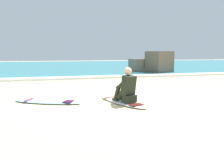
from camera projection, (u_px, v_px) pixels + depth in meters
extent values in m
plane|color=#CCB584|center=(121.00, 99.00, 7.18)|extent=(80.00, 80.00, 0.00)
cube|color=teal|center=(64.00, 66.00, 26.33)|extent=(80.00, 28.00, 0.10)
cube|color=white|center=(85.00, 77.00, 13.24)|extent=(80.00, 0.90, 0.11)
ellipsoid|color=white|center=(122.00, 102.00, 6.70)|extent=(1.08, 2.15, 0.07)
cube|color=red|center=(111.00, 97.00, 7.18)|extent=(0.49, 0.23, 0.01)
cube|color=#4A1311|center=(136.00, 104.00, 6.13)|extent=(0.42, 0.33, 0.01)
cube|color=black|center=(129.00, 99.00, 6.37)|extent=(0.39, 0.36, 0.20)
cylinder|color=black|center=(122.00, 93.00, 6.44)|extent=(0.28, 0.43, 0.43)
cylinder|color=black|center=(117.00, 93.00, 6.60)|extent=(0.20, 0.28, 0.42)
cube|color=black|center=(115.00, 99.00, 6.68)|extent=(0.17, 0.24, 0.05)
cylinder|color=black|center=(128.00, 92.00, 6.56)|extent=(0.28, 0.43, 0.43)
cylinder|color=black|center=(124.00, 92.00, 6.74)|extent=(0.20, 0.28, 0.42)
cube|color=black|center=(122.00, 98.00, 6.82)|extent=(0.17, 0.24, 0.05)
cube|color=black|center=(129.00, 86.00, 6.37)|extent=(0.42, 0.39, 0.57)
sphere|color=beige|center=(128.00, 71.00, 6.35)|extent=(0.21, 0.21, 0.21)
cylinder|color=black|center=(121.00, 85.00, 6.40)|extent=(0.22, 0.40, 0.31)
cylinder|color=black|center=(129.00, 84.00, 6.57)|extent=(0.22, 0.40, 0.31)
ellipsoid|color=#9ED1E5|center=(47.00, 102.00, 6.68)|extent=(2.01, 1.41, 0.07)
cube|color=purple|center=(29.00, 99.00, 6.80)|extent=(0.32, 0.47, 0.01)
cube|color=#351037|center=(68.00, 101.00, 6.54)|extent=(0.38, 0.43, 0.01)
cube|color=#756656|center=(153.00, 62.00, 18.50)|extent=(0.85, 0.97, 1.45)
cube|color=#756656|center=(136.00, 66.00, 17.07)|extent=(0.89, 1.19, 1.00)
cube|color=brown|center=(159.00, 62.00, 16.49)|extent=(1.95, 1.78, 1.54)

